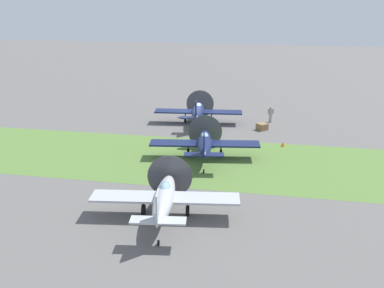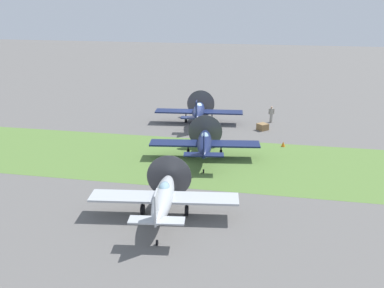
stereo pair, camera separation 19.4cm
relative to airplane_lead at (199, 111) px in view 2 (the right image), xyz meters
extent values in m
plane|color=#605E5B|center=(-0.26, 0.10, -1.36)|extent=(160.00, 160.00, 0.00)
cube|color=#567A38|center=(-0.26, -10.53, -1.35)|extent=(120.00, 11.00, 0.01)
ellipsoid|color=#141E47|center=(0.02, -0.15, 0.01)|extent=(1.83, 6.48, 1.17)
cube|color=#141E47|center=(-0.02, 0.23, -0.14)|extent=(9.14, 2.54, 0.13)
cube|color=#141E47|center=(0.32, -3.04, 0.85)|extent=(0.20, 1.04, 1.79)
cube|color=#141E47|center=(0.32, -3.04, 0.10)|extent=(3.08, 1.16, 0.09)
cone|color=#B7B24C|center=(-0.34, 3.27, 0.01)|extent=(0.67, 0.72, 0.60)
cylinder|color=#4C4C51|center=(-0.32, 3.08, 0.01)|extent=(3.00, 0.35, 3.01)
ellipsoid|color=#8CB2C6|center=(-0.04, 0.41, 0.41)|extent=(0.79, 1.38, 0.66)
cylinder|color=black|center=(-1.39, 0.18, -1.04)|extent=(0.27, 0.66, 0.64)
cylinder|color=black|center=(-1.39, 0.18, -0.59)|extent=(0.11, 0.11, 0.90)
cylinder|color=black|center=(1.32, 0.46, -1.04)|extent=(0.27, 0.66, 0.64)
cylinder|color=black|center=(1.32, 0.46, -0.59)|extent=(0.11, 0.11, 0.90)
cylinder|color=black|center=(0.33, -3.14, -1.21)|extent=(0.14, 0.31, 0.30)
ellipsoid|color=#141E47|center=(2.30, -10.14, -0.01)|extent=(2.04, 6.41, 1.15)
cube|color=#141E47|center=(2.24, -9.77, -0.15)|extent=(9.04, 2.83, 0.13)
cube|color=#141E47|center=(2.71, -12.99, 0.82)|extent=(0.24, 1.02, 1.76)
cube|color=#141E47|center=(2.71, -12.99, 0.08)|extent=(3.06, 1.25, 0.09)
cone|color=#B7B24C|center=(1.81, -6.79, -0.01)|extent=(0.68, 0.73, 0.59)
cylinder|color=#4C4C51|center=(1.84, -6.97, -0.01)|extent=(2.94, 0.46, 2.97)
ellipsoid|color=#8CB2C6|center=(2.22, -9.59, 0.39)|extent=(0.83, 1.38, 0.65)
cylinder|color=black|center=(0.90, -9.88, -1.04)|extent=(0.29, 0.65, 0.63)
cylinder|color=black|center=(0.90, -9.88, -0.60)|extent=(0.11, 0.11, 0.89)
cylinder|color=black|center=(3.56, -9.49, -1.04)|extent=(0.29, 0.65, 0.63)
cylinder|color=black|center=(3.56, -9.49, -0.60)|extent=(0.11, 0.11, 0.89)
cylinder|color=black|center=(2.72, -13.08, -1.21)|extent=(0.15, 0.31, 0.30)
ellipsoid|color=#B2B7BC|center=(1.56, -20.45, -0.02)|extent=(1.97, 6.38, 1.15)
cube|color=#B2B7BC|center=(1.51, -20.09, -0.16)|extent=(9.00, 2.74, 0.13)
cube|color=#B2B7BC|center=(1.94, -23.29, 0.81)|extent=(0.23, 1.02, 1.76)
cube|color=#B2B7BC|center=(1.94, -23.29, 0.07)|extent=(3.04, 1.22, 0.09)
cone|color=#B7B24C|center=(1.11, -17.11, -0.02)|extent=(0.67, 0.72, 0.59)
cylinder|color=#4C4C51|center=(1.14, -17.30, -0.02)|extent=(2.94, 0.43, 2.96)
ellipsoid|color=#8CB2C6|center=(1.49, -19.91, 0.38)|extent=(0.81, 1.37, 0.65)
cylinder|color=black|center=(0.17, -20.18, -1.04)|extent=(0.29, 0.65, 0.63)
cylinder|color=black|center=(0.17, -20.18, -0.60)|extent=(0.11, 0.11, 0.89)
cylinder|color=black|center=(2.83, -19.82, -1.04)|extent=(0.29, 0.65, 0.63)
cylinder|color=black|center=(2.83, -19.82, -0.60)|extent=(0.11, 0.11, 0.89)
cylinder|color=black|center=(1.95, -23.39, -1.21)|extent=(0.15, 0.31, 0.30)
cylinder|color=#9E998E|center=(7.37, 1.93, -0.92)|extent=(0.30, 0.30, 0.88)
cylinder|color=#9E998E|center=(7.37, 1.93, -0.17)|extent=(0.38, 0.38, 0.62)
sphere|color=tan|center=(7.37, 1.93, 0.26)|extent=(0.23, 0.23, 0.23)
cylinder|color=#9E998E|center=(7.61, 2.01, -0.17)|extent=(0.11, 0.11, 0.59)
cylinder|color=#9E998E|center=(7.12, 1.85, -0.17)|extent=(0.11, 0.11, 0.59)
cube|color=olive|center=(6.61, -0.99, -1.04)|extent=(1.27, 1.27, 0.64)
cone|color=orange|center=(8.60, -5.73, -1.14)|extent=(0.36, 0.36, 0.44)
camera|label=1|loc=(7.45, -42.88, 11.21)|focal=40.73mm
camera|label=2|loc=(7.64, -42.85, 11.21)|focal=40.73mm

